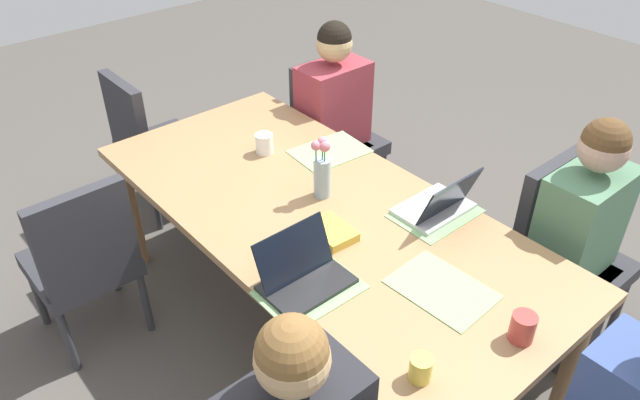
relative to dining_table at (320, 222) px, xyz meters
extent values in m
plane|color=#4C4742|center=(0.00, 0.00, -0.66)|extent=(10.00, 10.00, 0.00)
cube|color=#9E754C|center=(0.00, 0.00, 0.05)|extent=(2.24, 1.03, 0.04)
cylinder|color=#9E754C|center=(-1.04, -0.44, -0.32)|extent=(0.07, 0.07, 0.69)
cylinder|color=#9E754C|center=(-1.04, 0.44, -0.32)|extent=(0.07, 0.07, 0.69)
cylinder|color=#9E754C|center=(1.04, 0.44, -0.32)|extent=(0.07, 0.07, 0.69)
cube|color=#2D2D33|center=(-0.76, 0.81, -0.25)|extent=(0.44, 0.44, 0.08)
cube|color=#2D2D33|center=(-0.95, 0.81, 0.01)|extent=(0.06, 0.42, 0.45)
cylinder|color=#333338|center=(-0.57, 1.00, -0.48)|extent=(0.04, 0.04, 0.37)
cylinder|color=#333338|center=(-0.57, 0.62, -0.48)|extent=(0.04, 0.04, 0.37)
cylinder|color=#333338|center=(-0.95, 1.00, -0.48)|extent=(0.04, 0.04, 0.37)
cylinder|color=#333338|center=(-0.95, 0.62, -0.48)|extent=(0.04, 0.04, 0.37)
cube|color=#2D2D33|center=(-0.76, 0.75, -0.44)|extent=(0.36, 0.34, 0.45)
cube|color=#93333D|center=(-0.76, 0.75, 0.04)|extent=(0.24, 0.40, 0.50)
sphere|color=tan|center=(-0.76, 0.75, 0.41)|extent=(0.20, 0.20, 0.20)
sphere|color=black|center=(-0.76, 0.75, 0.44)|extent=(0.19, 0.19, 0.19)
cube|color=#2D2D33|center=(0.77, 0.87, -0.25)|extent=(0.44, 0.44, 0.08)
cube|color=#2D2D33|center=(0.58, 0.87, 0.01)|extent=(0.06, 0.42, 0.45)
cylinder|color=#333338|center=(0.96, 1.06, -0.48)|extent=(0.04, 0.04, 0.37)
cylinder|color=#333338|center=(0.96, 0.68, -0.48)|extent=(0.04, 0.04, 0.37)
cylinder|color=#333338|center=(0.58, 1.06, -0.48)|extent=(0.04, 0.04, 0.37)
cylinder|color=#333338|center=(0.58, 0.68, -0.48)|extent=(0.04, 0.04, 0.37)
cube|color=#2D2D33|center=(0.77, 0.81, -0.44)|extent=(0.36, 0.34, 0.45)
cube|color=#4C7556|center=(0.77, 0.81, 0.04)|extent=(0.24, 0.40, 0.50)
sphere|color=tan|center=(0.77, 0.81, 0.41)|extent=(0.20, 0.20, 0.20)
sphere|color=#51381E|center=(0.77, 0.81, 0.44)|extent=(0.19, 0.19, 0.19)
sphere|color=tan|center=(0.80, -0.77, 0.41)|extent=(0.20, 0.20, 0.20)
sphere|color=brown|center=(0.80, -0.77, 0.44)|extent=(0.19, 0.19, 0.19)
cube|color=#2D2D33|center=(-1.44, -0.02, -0.25)|extent=(0.44, 0.44, 0.08)
cube|color=#2D2D33|center=(-1.44, -0.21, 0.01)|extent=(0.42, 0.06, 0.45)
cylinder|color=#333338|center=(-1.63, 0.17, -0.48)|extent=(0.04, 0.04, 0.37)
cylinder|color=#333338|center=(-1.25, 0.17, -0.48)|extent=(0.04, 0.04, 0.37)
cylinder|color=#333338|center=(-1.63, -0.21, -0.48)|extent=(0.04, 0.04, 0.37)
cylinder|color=#333338|center=(-1.25, -0.21, -0.48)|extent=(0.04, 0.04, 0.37)
cube|color=#2D2D33|center=(-0.73, -0.84, -0.25)|extent=(0.44, 0.44, 0.08)
cube|color=#2D2D33|center=(-0.54, -0.84, 0.01)|extent=(0.06, 0.42, 0.45)
cylinder|color=#333338|center=(-0.92, -1.03, -0.48)|extent=(0.04, 0.04, 0.37)
cylinder|color=#333338|center=(-0.92, -0.65, -0.48)|extent=(0.04, 0.04, 0.37)
cylinder|color=#333338|center=(-0.54, -1.03, -0.48)|extent=(0.04, 0.04, 0.37)
cylinder|color=#333338|center=(-0.54, -0.65, -0.48)|extent=(0.04, 0.04, 0.37)
cylinder|color=#8EA8B7|center=(-0.08, 0.08, 0.16)|extent=(0.08, 0.08, 0.18)
sphere|color=#DB7584|center=(-0.06, 0.08, 0.33)|extent=(0.05, 0.05, 0.05)
cylinder|color=#477A3D|center=(-0.06, 0.08, 0.29)|extent=(0.01, 0.01, 0.07)
sphere|color=#DB7584|center=(-0.08, 0.08, 0.34)|extent=(0.05, 0.05, 0.05)
cylinder|color=#477A3D|center=(-0.08, 0.08, 0.29)|extent=(0.01, 0.01, 0.09)
sphere|color=#DB7584|center=(-0.08, 0.05, 0.33)|extent=(0.04, 0.04, 0.04)
cylinder|color=#477A3D|center=(-0.08, 0.05, 0.29)|extent=(0.01, 0.01, 0.08)
cube|color=#7FAD70|center=(-0.34, 0.36, 0.07)|extent=(0.29, 0.38, 0.00)
cube|color=#7FAD70|center=(0.35, 0.36, 0.07)|extent=(0.26, 0.36, 0.00)
cube|color=#7FAD70|center=(0.36, -0.36, 0.07)|extent=(0.27, 0.36, 0.00)
cube|color=#7FAD70|center=(0.67, 0.02, 0.07)|extent=(0.37, 0.28, 0.00)
cube|color=silver|center=(0.32, 0.37, 0.08)|extent=(0.22, 0.32, 0.02)
cube|color=black|center=(0.40, 0.37, 0.18)|extent=(0.08, 0.31, 0.19)
cube|color=black|center=(0.33, -0.35, 0.08)|extent=(0.22, 0.32, 0.02)
cube|color=black|center=(0.26, -0.35, 0.18)|extent=(0.08, 0.31, 0.19)
cylinder|color=white|center=(-0.55, 0.11, 0.12)|extent=(0.09, 0.09, 0.10)
cylinder|color=#AD3D38|center=(0.99, 0.03, 0.12)|extent=(0.08, 0.08, 0.10)
cylinder|color=#DBC64C|center=(0.88, -0.34, 0.11)|extent=(0.07, 0.07, 0.09)
cube|color=gold|center=(0.17, -0.08, 0.09)|extent=(0.21, 0.15, 0.04)
camera|label=1|loc=(1.62, -1.38, 1.61)|focal=34.26mm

